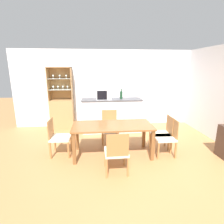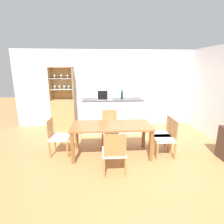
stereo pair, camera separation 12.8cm
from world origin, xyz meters
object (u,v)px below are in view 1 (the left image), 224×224
at_px(dining_chair_side_right_near, 166,137).
at_px(microwave, 104,94).
at_px(dining_chair_head_far, 110,127).
at_px(display_cabinet, 62,110).
at_px(dining_chair_head_near, 116,152).
at_px(dining_chair_side_left_far, 59,137).
at_px(dining_table, 112,129).
at_px(dining_chair_side_right_far, 162,133).
at_px(wine_bottle, 121,95).

height_order(dining_chair_side_right_near, microwave, microwave).
xyz_separation_m(dining_chair_head_far, microwave, (-0.11, 0.81, 0.76)).
height_order(dining_chair_head_far, microwave, microwave).
xyz_separation_m(dining_chair_side_right_near, dining_chair_head_far, (-1.23, 0.86, 0.00)).
xyz_separation_m(display_cabinet, microwave, (1.36, -0.50, 0.58)).
bearing_deg(dining_chair_head_near, dining_chair_side_left_far, 144.59).
relative_size(dining_table, dining_chair_head_near, 2.10).
bearing_deg(dining_chair_side_right_near, microwave, 39.72).
xyz_separation_m(display_cabinet, dining_chair_side_right_far, (2.70, -1.92, -0.18)).
distance_m(dining_chair_side_right_far, wine_bottle, 1.81).
bearing_deg(dining_chair_side_right_near, dining_table, 85.33).
xyz_separation_m(dining_chair_side_right_near, dining_chair_side_right_far, (-0.00, 0.24, 0.00)).
height_order(dining_chair_head_near, microwave, microwave).
distance_m(display_cabinet, dining_chair_head_far, 1.97).
bearing_deg(microwave, dining_chair_side_left_far, -128.23).
distance_m(dining_chair_head_near, dining_chair_side_right_far, 1.50).
bearing_deg(dining_table, microwave, 94.01).
bearing_deg(microwave, display_cabinet, 159.82).
bearing_deg(wine_bottle, dining_table, -105.26).
xyz_separation_m(dining_chair_head_near, dining_chair_side_right_far, (1.23, 0.86, 0.00)).
distance_m(dining_table, dining_chair_side_right_far, 1.25).
bearing_deg(wine_bottle, dining_chair_side_right_far, -60.93).
bearing_deg(wine_bottle, dining_chair_side_right_near, -64.52).
bearing_deg(microwave, dining_chair_head_near, -87.28).
bearing_deg(display_cabinet, dining_chair_head_far, -41.64).
relative_size(dining_chair_head_near, dining_chair_head_far, 1.00).
height_order(dining_chair_head_near, dining_chair_side_left_far, same).
bearing_deg(dining_chair_side_right_far, microwave, 45.90).
relative_size(dining_chair_side_right_near, microwave, 1.88).
distance_m(dining_table, dining_chair_side_left_far, 1.25).
height_order(dining_chair_side_right_far, microwave, microwave).
bearing_deg(dining_chair_head_far, display_cabinet, -41.12).
height_order(microwave, wine_bottle, wine_bottle).
relative_size(display_cabinet, dining_chair_side_right_far, 2.34).
height_order(dining_chair_side_left_far, microwave, microwave).
bearing_deg(dining_table, dining_chair_head_near, -89.97).
relative_size(dining_chair_head_near, microwave, 1.88).
relative_size(display_cabinet, dining_table, 1.12).
distance_m(dining_chair_side_right_near, wine_bottle, 2.00).
bearing_deg(dining_chair_head_near, microwave, 92.32).
relative_size(dining_chair_head_near, wine_bottle, 2.72).
relative_size(dining_table, dining_chair_side_right_far, 2.10).
relative_size(dining_chair_side_right_near, dining_chair_side_left_far, 1.00).
height_order(dining_chair_head_far, dining_chair_side_left_far, same).
relative_size(dining_table, dining_chair_side_left_far, 2.10).
relative_size(dining_chair_side_right_near, wine_bottle, 2.72).
bearing_deg(dining_chair_head_near, dining_chair_side_right_far, 34.51).
bearing_deg(wine_bottle, display_cabinet, 165.71).
relative_size(dining_table, microwave, 3.95).
height_order(dining_chair_head_near, dining_chair_side_right_far, same).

